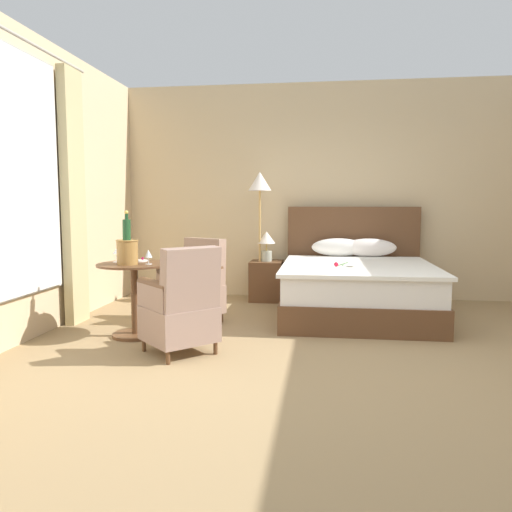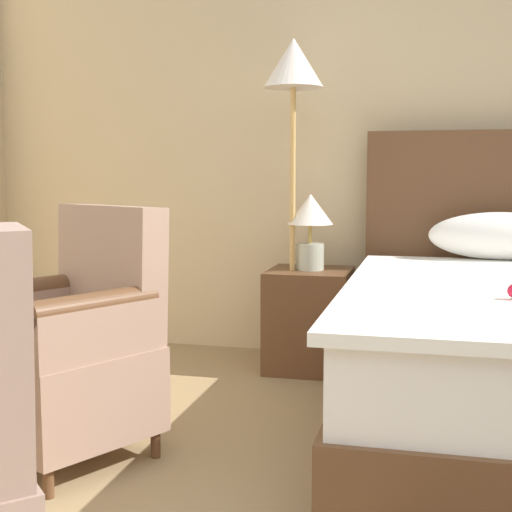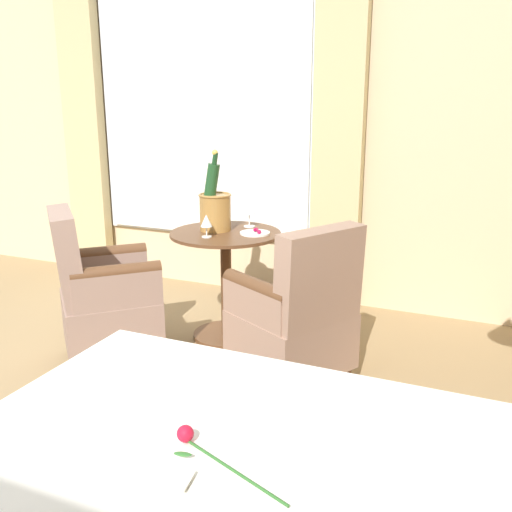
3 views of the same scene
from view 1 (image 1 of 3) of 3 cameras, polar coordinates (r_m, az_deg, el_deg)
ground_plane at (r=4.14m, az=10.30°, el=-12.23°), size 7.47×7.47×0.00m
wall_headboard_side at (r=6.98m, az=9.40°, el=7.28°), size 6.03×0.12×2.92m
bed at (r=5.93m, az=11.43°, el=-3.33°), size 1.74×2.07×1.25m
nightstand at (r=6.69m, az=1.20°, el=-2.85°), size 0.45×0.44×0.53m
bedside_lamp at (r=6.63m, az=1.21°, el=1.60°), size 0.24×0.24×0.40m
floor_lamp_brass at (r=6.57m, az=0.43°, el=7.01°), size 0.31×0.31×1.71m
side_table_round at (r=4.99m, az=-13.72°, el=-4.10°), size 0.70×0.70×0.72m
champagne_bucket at (r=4.86m, az=-14.50°, el=0.85°), size 0.21×0.21×0.51m
wine_glass_near_bucket at (r=4.84m, az=-12.20°, el=0.21°), size 0.07×0.07×0.14m
wine_glass_near_edge at (r=5.08m, az=-15.63°, el=0.45°), size 0.08×0.08×0.14m
snack_plate at (r=5.14m, az=-13.30°, el=-0.50°), size 0.19×0.19×0.04m
armchair_by_window at (r=5.46m, az=-7.07°, el=-3.56°), size 0.73×0.73×0.91m
armchair_facing_bed at (r=4.32m, az=-8.54°, el=-5.89°), size 0.76×0.76×0.94m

